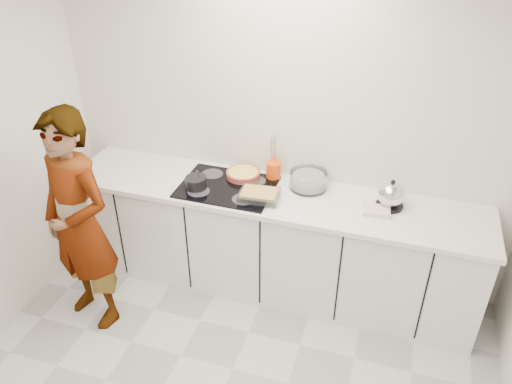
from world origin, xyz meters
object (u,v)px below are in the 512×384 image
(kettle, at_px, (391,196))
(utensil_crock, at_px, (274,170))
(saucepan, at_px, (196,183))
(mixing_bowl, at_px, (308,181))
(tart_dish, at_px, (243,174))
(baking_dish, at_px, (259,195))
(cook, at_px, (79,224))
(hob, at_px, (227,187))

(kettle, relative_size, utensil_crock, 1.81)
(saucepan, distance_m, kettle, 1.45)
(mixing_bowl, distance_m, utensil_crock, 0.30)
(utensil_crock, bearing_deg, kettle, -8.43)
(tart_dish, height_order, saucepan, saucepan)
(baking_dish, height_order, cook, cook)
(kettle, bearing_deg, baking_dish, -167.92)
(tart_dish, distance_m, cook, 1.29)
(hob, height_order, mixing_bowl, mixing_bowl)
(hob, relative_size, kettle, 2.75)
(saucepan, distance_m, cook, 0.89)
(hob, relative_size, saucepan, 3.73)
(hob, height_order, cook, cook)
(tart_dish, relative_size, cook, 0.19)
(kettle, relative_size, cook, 0.15)
(saucepan, relative_size, kettle, 0.74)
(hob, distance_m, kettle, 1.22)
(saucepan, height_order, mixing_bowl, saucepan)
(hob, bearing_deg, utensil_crock, 38.88)
(saucepan, xyz_separation_m, utensil_crock, (0.52, 0.34, 0.01))
(hob, relative_size, mixing_bowl, 2.30)
(saucepan, distance_m, baking_dish, 0.51)
(baking_dish, relative_size, cook, 0.18)
(hob, distance_m, utensil_crock, 0.39)
(mixing_bowl, height_order, kettle, kettle)
(cook, bearing_deg, baking_dish, 44.64)
(hob, relative_size, tart_dish, 2.18)
(hob, distance_m, mixing_bowl, 0.63)
(mixing_bowl, xyz_separation_m, utensil_crock, (-0.29, 0.05, 0.01))
(tart_dish, bearing_deg, saucepan, -136.32)
(baking_dish, bearing_deg, utensil_crock, 87.77)
(baking_dish, relative_size, utensil_crock, 2.11)
(tart_dish, relative_size, utensil_crock, 2.28)
(saucepan, bearing_deg, mixing_bowl, 19.36)
(tart_dish, height_order, baking_dish, baking_dish)
(baking_dish, distance_m, cook, 1.30)
(kettle, distance_m, utensil_crock, 0.92)
(saucepan, xyz_separation_m, cook, (-0.64, -0.62, -0.11))
(baking_dish, xyz_separation_m, mixing_bowl, (0.31, 0.28, 0.02))
(baking_dish, bearing_deg, tart_dish, 129.19)
(hob, relative_size, utensil_crock, 4.97)
(baking_dish, relative_size, mixing_bowl, 0.98)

